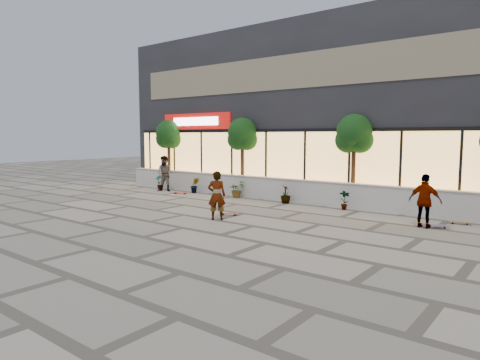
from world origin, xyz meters
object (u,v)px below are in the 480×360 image
Objects in this scene: skateboard_center at (229,213)px; skateboard_right_far at (436,225)px; skater_center at (217,195)px; skater_left at (165,174)px; skateboard_right_near at (460,222)px; tree_midwest at (242,136)px; skateboard_left at (180,192)px; skater_right_near at (425,201)px; tree_mideast at (354,136)px; tree_west at (169,136)px.

skateboard_center is 0.86× the size of skateboard_right_far.
skater_left is at bearing -66.59° from skater_center.
skater_center is 2.35× the size of skateboard_right_near.
tree_midwest reaches higher than skateboard_left.
tree_mideast is at bearing -35.11° from skater_right_near.
tree_mideast reaches higher than skater_center.
skater_right_near is at bearing -16.28° from tree_midwest.
tree_west is at bearing 180.00° from tree_midwest.
skateboard_right_near is at bearing -8.13° from tree_midwest.
skateboard_left is 1.17× the size of skateboard_right_near.
tree_midwest is at bearing 180.00° from tree_mideast.
skater_left is at bearing 147.59° from skateboard_left.
skateboard_left is at bearing -166.75° from tree_mideast.
tree_midwest reaches higher than skateboard_right_far.
skateboard_center is at bearing -118.33° from tree_mideast.
skateboard_left is at bearing 126.24° from skateboard_center.
skater_left is 2.19× the size of skateboard_right_far.
skateboard_right_near is (14.40, 0.27, -0.89)m from skater_left.
skateboard_right_far is (-0.50, -1.12, 0.01)m from skateboard_right_near.
tree_midwest is 6.00m from tree_mideast.
skater_left is 13.96m from skateboard_right_far.
skateboard_center is (-2.73, -5.06, -2.91)m from tree_mideast.
tree_midwest is at bearing -13.90° from skater_right_near.
skateboard_right_far is (6.73, 2.44, 0.01)m from skateboard_center.
tree_midwest is at bearing 16.04° from skateboard_left.
tree_midwest is at bearing 0.00° from tree_west.
skateboard_right_near is (16.00, -1.50, -2.91)m from tree_west.
tree_west is at bearing 124.03° from skateboard_center.
skateboard_right_far reaches higher than skateboard_right_near.
tree_midwest reaches higher than skater_left.
skater_center is 1.99× the size of skateboard_right_far.
skateboard_left is 13.04m from skateboard_right_near.
tree_midwest is 4.51× the size of skateboard_left.
tree_mideast reaches higher than skateboard_right_near.
skateboard_center is (-6.42, -2.23, -0.81)m from skater_right_near.
skateboard_right_far is (13.90, -0.86, -0.88)m from skater_left.
skateboard_right_near is (4.50, -1.50, -2.91)m from tree_mideast.
skater_left reaches higher than skater_right_near.
skateboard_left is at bearing -1.47° from skater_right_near.
skater_center reaches higher than skateboard_center.
skater_center is 2.33× the size of skateboard_center.
skater_center reaches higher than skateboard_right_far.
skateboard_left is 12.54m from skateboard_right_far.
skateboard_left is (-12.22, 0.82, -0.80)m from skater_right_near.
tree_mideast is 4.46× the size of skateboard_right_far.
tree_mideast is (11.50, 0.00, 0.00)m from tree_west.
skater_left is (1.60, -1.77, -2.02)m from tree_west.
skater_right_near is 1.76m from skateboard_right_near.
tree_mideast is at bearing 130.71° from skateboard_right_far.
skateboard_right_near is at bearing -5.36° from tree_west.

